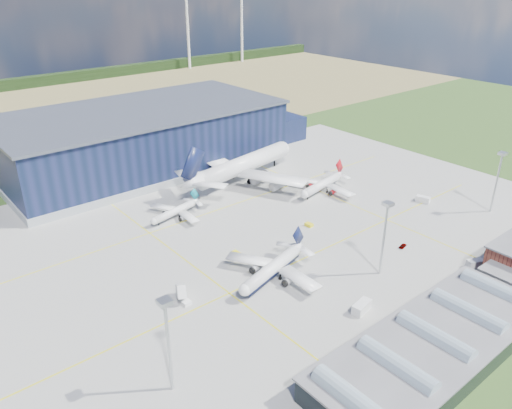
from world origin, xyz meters
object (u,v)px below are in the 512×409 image
(airliner_widebody, at_px, (244,156))
(gse_tug_b, at_px, (309,225))
(car_a, at_px, (403,246))
(airliner_red, at_px, (322,181))
(hangar, at_px, (148,139))
(airliner_navy, at_px, (272,263))
(gse_van_b, at_px, (423,199))
(car_b, at_px, (382,335))
(airstair, at_px, (181,295))
(gse_van_a, at_px, (362,307))
(light_mast_west, at_px, (167,331))
(airliner_regional, at_px, (174,208))
(gse_van_c, at_px, (475,263))
(light_mast_center, at_px, (385,227))
(gse_tug_a, at_px, (236,255))
(light_mast_east, at_px, (499,172))

(airliner_widebody, xyz_separation_m, gse_tug_b, (-9.27, -47.84, -10.06))
(car_a, bearing_deg, airliner_red, -25.50)
(hangar, distance_m, airliner_navy, 108.69)
(gse_van_b, distance_m, car_b, 84.75)
(hangar, xyz_separation_m, car_b, (-15.30, -142.80, -10.98))
(airstair, bearing_deg, gse_van_a, -21.61)
(hangar, relative_size, gse_van_a, 23.57)
(light_mast_west, bearing_deg, airliner_red, 27.52)
(light_mast_west, height_order, airliner_regional, light_mast_west)
(gse_van_c, xyz_separation_m, car_a, (-6.72, 20.75, -0.62))
(light_mast_center, bearing_deg, light_mast_west, 180.00)
(hangar, distance_m, gse_van_b, 120.77)
(gse_van_a, height_order, car_a, gse_van_a)
(gse_van_c, distance_m, airstair, 87.13)
(airliner_regional, height_order, gse_van_a, airliner_regional)
(hangar, bearing_deg, gse_van_a, -94.74)
(gse_van_a, bearing_deg, gse_tug_b, -39.00)
(gse_tug_a, height_order, gse_van_c, gse_van_c)
(airliner_navy, height_order, airliner_widebody, airliner_widebody)
(gse_van_a, distance_m, gse_van_b, 76.84)
(gse_tug_b, distance_m, gse_van_c, 53.91)
(gse_van_a, height_order, airstair, airstair)
(gse_tug_b, distance_m, gse_van_a, 48.51)
(car_a, xyz_separation_m, car_b, (-40.52, -22.75, 0.04))
(airliner_regional, relative_size, gse_van_c, 4.76)
(gse_van_b, xyz_separation_m, airstair, (-104.70, 5.14, 0.63))
(light_mast_center, xyz_separation_m, car_b, (-22.49, -18.00, -14.80))
(gse_van_a, bearing_deg, airliner_red, -48.75)
(airliner_navy, xyz_separation_m, airliner_widebody, (40.73, 64.05, 5.33))
(light_mast_center, bearing_deg, airliner_navy, 145.65)
(airliner_red, relative_size, gse_van_b, 5.95)
(light_mast_east, height_order, airliner_widebody, light_mast_east)
(gse_tug_b, relative_size, airstair, 0.48)
(airliner_widebody, xyz_separation_m, gse_tug_a, (-40.96, -47.80, -9.95))
(airliner_widebody, bearing_deg, car_a, -97.16)
(gse_van_b, bearing_deg, gse_tug_b, 146.82)
(gse_tug_a, distance_m, gse_van_c, 71.82)
(light_mast_center, xyz_separation_m, gse_van_c, (24.75, -16.00, -14.22))
(airliner_regional, bearing_deg, light_mast_east, 130.78)
(light_mast_center, bearing_deg, car_a, 14.75)
(airliner_red, relative_size, gse_tug_a, 9.06)
(light_mast_center, distance_m, gse_tug_b, 37.64)
(airliner_navy, xyz_separation_m, airliner_regional, (-1.07, 51.48, -1.40))
(airliner_navy, relative_size, gse_tug_a, 9.68)
(gse_van_c, bearing_deg, light_mast_west, 104.61)
(gse_van_a, xyz_separation_m, airstair, (-33.50, 34.03, 0.46))
(airliner_red, height_order, airliner_widebody, airliner_widebody)
(hangar, xyz_separation_m, car_a, (25.22, -120.06, -11.03))
(light_mast_center, xyz_separation_m, gse_van_a, (-18.23, -8.30, -14.09))
(airliner_red, bearing_deg, airstair, 6.76)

